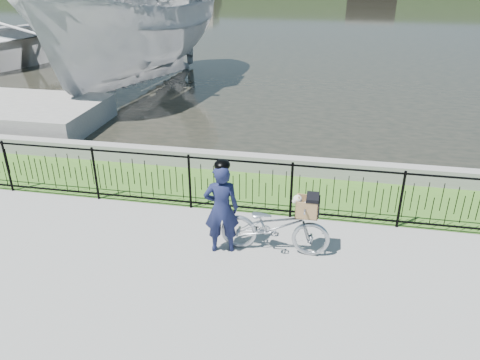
# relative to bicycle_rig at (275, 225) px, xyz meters

# --- Properties ---
(ground) EXTENTS (120.00, 120.00, 0.00)m
(ground) POSITION_rel_bicycle_rig_xyz_m (-0.84, -0.40, -0.50)
(ground) COLOR gray
(ground) RESTS_ON ground
(grass_strip) EXTENTS (60.00, 2.00, 0.01)m
(grass_strip) POSITION_rel_bicycle_rig_xyz_m (-0.84, 2.20, -0.50)
(grass_strip) COLOR #3C6920
(grass_strip) RESTS_ON ground
(water) EXTENTS (120.00, 120.00, 0.00)m
(water) POSITION_rel_bicycle_rig_xyz_m (-0.84, 32.60, -0.50)
(water) COLOR black
(water) RESTS_ON ground
(quay_wall) EXTENTS (60.00, 0.30, 0.40)m
(quay_wall) POSITION_rel_bicycle_rig_xyz_m (-0.84, 3.20, -0.30)
(quay_wall) COLOR gray
(quay_wall) RESTS_ON ground
(fence) EXTENTS (14.00, 0.06, 1.15)m
(fence) POSITION_rel_bicycle_rig_xyz_m (-0.84, 1.20, 0.08)
(fence) COLOR black
(fence) RESTS_ON ground
(bicycle_rig) EXTENTS (1.86, 0.65, 1.14)m
(bicycle_rig) POSITION_rel_bicycle_rig_xyz_m (0.00, 0.00, 0.00)
(bicycle_rig) COLOR #A8ADB4
(bicycle_rig) RESTS_ON ground
(cyclist) EXTENTS (0.66, 0.51, 1.67)m
(cyclist) POSITION_rel_bicycle_rig_xyz_m (-0.89, -0.14, 0.33)
(cyclist) COLOR #161B3D
(cyclist) RESTS_ON ground
(boat_near) EXTENTS (5.65, 10.93, 5.82)m
(boat_near) POSITION_rel_bicycle_rig_xyz_m (-6.20, 9.61, 1.61)
(boat_near) COLOR #B3B3B3
(boat_near) RESTS_ON water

